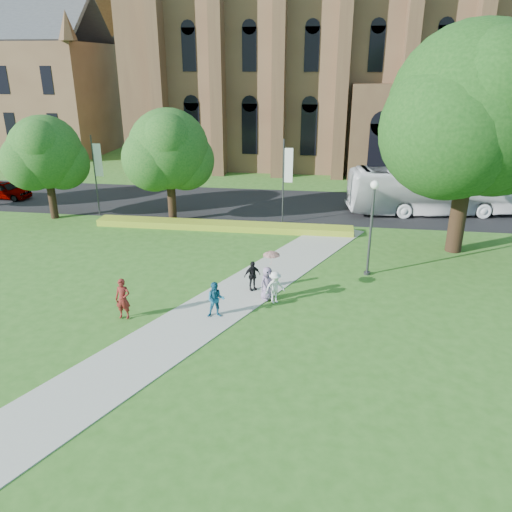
% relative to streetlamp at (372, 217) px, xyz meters
% --- Properties ---
extents(ground, '(160.00, 160.00, 0.00)m').
position_rel_streetlamp_xyz_m(ground, '(-7.50, -6.50, -3.30)').
color(ground, '#2E601C').
rests_on(ground, ground).
extents(road, '(160.00, 10.00, 0.02)m').
position_rel_streetlamp_xyz_m(road, '(-7.50, 13.50, -3.29)').
color(road, black).
rests_on(road, ground).
extents(footpath, '(15.58, 28.54, 0.04)m').
position_rel_streetlamp_xyz_m(footpath, '(-7.50, -5.50, -3.28)').
color(footpath, '#B2B2A8').
rests_on(footpath, ground).
extents(flower_hedge, '(18.00, 1.40, 0.45)m').
position_rel_streetlamp_xyz_m(flower_hedge, '(-9.50, 6.70, -3.07)').
color(flower_hedge, gold).
rests_on(flower_hedge, ground).
extents(cathedral, '(52.60, 18.25, 28.00)m').
position_rel_streetlamp_xyz_m(cathedral, '(2.50, 33.23, 9.69)').
color(cathedral, brown).
rests_on(cathedral, ground).
extents(building_west, '(22.00, 14.00, 18.30)m').
position_rel_streetlamp_xyz_m(building_west, '(-41.50, 35.50, 5.91)').
color(building_west, brown).
rests_on(building_west, ground).
extents(streetlamp, '(0.44, 0.44, 5.24)m').
position_rel_streetlamp_xyz_m(streetlamp, '(0.00, 0.00, 0.00)').
color(streetlamp, '#38383D').
rests_on(streetlamp, ground).
extents(large_tree, '(9.60, 9.60, 13.20)m').
position_rel_streetlamp_xyz_m(large_tree, '(5.50, 4.50, 5.07)').
color(large_tree, '#332114').
rests_on(large_tree, ground).
extents(street_tree_0, '(5.20, 5.20, 7.50)m').
position_rel_streetlamp_xyz_m(street_tree_0, '(-22.50, 7.50, 1.58)').
color(street_tree_0, '#332114').
rests_on(street_tree_0, ground).
extents(street_tree_1, '(5.60, 5.60, 8.05)m').
position_rel_streetlamp_xyz_m(street_tree_1, '(-13.50, 8.00, 1.93)').
color(street_tree_1, '#332114').
rests_on(street_tree_1, ground).
extents(banner_pole_0, '(0.70, 0.10, 6.00)m').
position_rel_streetlamp_xyz_m(banner_pole_0, '(-5.39, 8.70, 0.09)').
color(banner_pole_0, '#38383D').
rests_on(banner_pole_0, ground).
extents(banner_pole_1, '(0.70, 0.10, 6.00)m').
position_rel_streetlamp_xyz_m(banner_pole_1, '(-19.39, 8.70, 0.09)').
color(banner_pole_1, '#38383D').
rests_on(banner_pole_1, ground).
extents(tour_coach, '(13.21, 4.80, 3.60)m').
position_rel_streetlamp_xyz_m(tour_coach, '(5.63, 12.70, -1.48)').
color(tour_coach, silver).
rests_on(tour_coach, road).
extents(car_0, '(4.48, 2.22, 1.47)m').
position_rel_streetlamp_xyz_m(car_0, '(-29.42, 12.15, -2.54)').
color(car_0, gray).
rests_on(car_0, road).
extents(pedestrian_0, '(0.70, 0.46, 1.90)m').
position_rel_streetlamp_xyz_m(pedestrian_0, '(-11.26, -6.74, -2.30)').
color(pedestrian_0, maroon).
rests_on(pedestrian_0, footpath).
extents(pedestrian_1, '(0.94, 0.81, 1.69)m').
position_rel_streetlamp_xyz_m(pedestrian_1, '(-7.16, -6.03, -2.41)').
color(pedestrian_1, '#175273').
rests_on(pedestrian_1, footpath).
extents(pedestrian_2, '(1.19, 1.06, 1.60)m').
position_rel_streetlamp_xyz_m(pedestrian_2, '(-4.66, -4.21, -2.46)').
color(pedestrian_2, silver).
rests_on(pedestrian_2, footpath).
extents(pedestrian_3, '(0.97, 0.84, 1.56)m').
position_rel_streetlamp_xyz_m(pedestrian_3, '(-5.95, -2.94, -2.48)').
color(pedestrian_3, black).
rests_on(pedestrian_3, footpath).
extents(pedestrian_4, '(0.96, 0.96, 1.68)m').
position_rel_streetlamp_xyz_m(pedestrian_4, '(-5.07, -3.91, -2.41)').
color(pedestrian_4, slate).
rests_on(pedestrian_4, footpath).
extents(parasol, '(0.89, 0.89, 0.70)m').
position_rel_streetlamp_xyz_m(parasol, '(-4.89, -3.81, -1.22)').
color(parasol, '#C88D9E').
rests_on(parasol, pedestrian_4).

